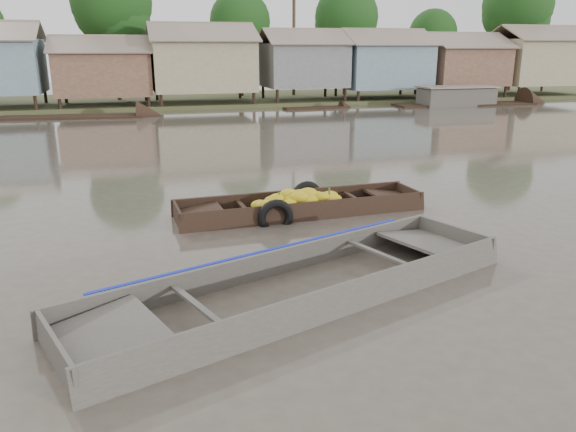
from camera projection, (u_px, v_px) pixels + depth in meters
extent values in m
plane|color=#494038|center=(282.00, 267.00, 10.15)|extent=(120.00, 120.00, 0.00)
cube|color=#384723|center=(163.00, 102.00, 40.56)|extent=(120.00, 12.00, 0.50)
cube|color=brown|center=(104.00, 74.00, 35.72)|extent=(5.80, 4.60, 2.70)
cube|color=brown|center=(100.00, 44.00, 34.05)|extent=(6.20, 2.67, 1.14)
cube|color=brown|center=(102.00, 44.00, 36.34)|extent=(6.20, 2.67, 1.14)
cube|color=gray|center=(202.00, 65.00, 37.22)|extent=(6.50, 5.30, 3.30)
cube|color=brown|center=(204.00, 32.00, 35.30)|extent=(6.90, 3.08, 1.31)
cube|color=brown|center=(198.00, 33.00, 37.93)|extent=(6.90, 3.08, 1.31)
cube|color=slate|center=(303.00, 65.00, 39.05)|extent=(5.40, 4.70, 2.90)
cube|color=brown|center=(309.00, 36.00, 37.33)|extent=(5.80, 2.73, 1.17)
cube|color=brown|center=(298.00, 37.00, 39.67)|extent=(5.80, 2.73, 1.17)
cube|color=slate|center=(382.00, 66.00, 40.64)|extent=(6.00, 5.00, 3.10)
cube|color=brown|center=(392.00, 37.00, 38.82)|extent=(6.40, 2.90, 1.24)
cube|color=brown|center=(376.00, 37.00, 41.30)|extent=(6.40, 2.90, 1.24)
cube|color=brown|center=(461.00, 66.00, 42.34)|extent=(5.70, 4.90, 2.80)
cube|color=brown|center=(473.00, 40.00, 40.58)|extent=(6.10, 2.85, 1.21)
cube|color=brown|center=(454.00, 40.00, 43.02)|extent=(6.10, 2.85, 1.21)
cube|color=gray|center=(534.00, 62.00, 43.95)|extent=(6.30, 5.10, 3.40)
cube|color=brown|center=(550.00, 33.00, 42.06)|extent=(6.70, 2.96, 1.26)
cube|color=brown|center=(526.00, 34.00, 44.60)|extent=(6.70, 2.96, 1.26)
cylinder|color=#473323|center=(116.00, 57.00, 38.88)|extent=(0.28, 0.28, 6.30)
sphere|color=#143C13|center=(111.00, 2.00, 37.84)|extent=(5.40, 5.40, 5.40)
cylinder|color=#473323|center=(241.00, 64.00, 42.28)|extent=(0.28, 0.28, 5.25)
sphere|color=#143C13|center=(240.00, 22.00, 41.42)|extent=(4.50, 4.50, 4.50)
cylinder|color=#473323|center=(345.00, 61.00, 43.39)|extent=(0.28, 0.28, 5.60)
sphere|color=#143C13|center=(346.00, 17.00, 42.46)|extent=(4.80, 4.80, 4.80)
cylinder|color=#473323|center=(431.00, 66.00, 46.54)|extent=(0.28, 0.28, 4.55)
sphere|color=#143C13|center=(433.00, 34.00, 45.79)|extent=(3.90, 3.90, 3.90)
cylinder|color=#473323|center=(512.00, 53.00, 47.13)|extent=(0.28, 0.28, 6.65)
sphere|color=#143C13|center=(518.00, 5.00, 46.03)|extent=(5.70, 5.70, 5.70)
cylinder|color=#473323|center=(294.00, 45.00, 42.46)|extent=(0.24, 0.24, 8.00)
cube|color=black|center=(300.00, 216.00, 13.47)|extent=(5.87, 1.39, 0.08)
cube|color=black|center=(292.00, 200.00, 13.98)|extent=(5.96, 0.44, 0.55)
cube|color=black|center=(310.00, 214.00, 12.83)|extent=(5.96, 0.44, 0.55)
cube|color=black|center=(408.00, 197.00, 14.29)|extent=(0.12, 1.29, 0.52)
cube|color=black|center=(390.00, 196.00, 14.11)|extent=(1.06, 1.16, 0.20)
cube|color=black|center=(178.00, 218.00, 12.52)|extent=(0.12, 1.29, 0.52)
cube|color=black|center=(200.00, 213.00, 12.66)|extent=(1.06, 1.16, 0.20)
cube|color=black|center=(244.00, 207.00, 12.95)|extent=(0.16, 1.24, 0.05)
cube|color=black|center=(354.00, 198.00, 13.80)|extent=(0.16, 1.24, 0.05)
ellipsoid|color=gold|center=(316.00, 197.00, 13.40)|extent=(0.45, 0.32, 0.27)
ellipsoid|color=gold|center=(299.00, 197.00, 13.15)|extent=(0.47, 0.33, 0.28)
ellipsoid|color=gold|center=(306.00, 198.00, 13.78)|extent=(0.42, 0.30, 0.25)
ellipsoid|color=gold|center=(300.00, 194.00, 13.42)|extent=(0.38, 0.27, 0.22)
ellipsoid|color=gold|center=(278.00, 199.00, 13.23)|extent=(0.49, 0.35, 0.29)
ellipsoid|color=gold|center=(322.00, 197.00, 13.33)|extent=(0.38, 0.28, 0.23)
ellipsoid|color=gold|center=(289.00, 194.00, 13.28)|extent=(0.47, 0.33, 0.28)
ellipsoid|color=gold|center=(305.00, 199.00, 13.27)|extent=(0.44, 0.32, 0.26)
ellipsoid|color=gold|center=(289.00, 198.00, 13.40)|extent=(0.43, 0.31, 0.26)
ellipsoid|color=gold|center=(307.00, 198.00, 13.83)|extent=(0.41, 0.29, 0.24)
ellipsoid|color=gold|center=(334.00, 200.00, 13.47)|extent=(0.45, 0.32, 0.27)
ellipsoid|color=gold|center=(296.00, 197.00, 13.45)|extent=(0.47, 0.33, 0.28)
ellipsoid|color=gold|center=(274.00, 211.00, 12.88)|extent=(0.48, 0.35, 0.29)
ellipsoid|color=gold|center=(285.00, 197.00, 13.54)|extent=(0.39, 0.28, 0.23)
ellipsoid|color=gold|center=(291.00, 199.00, 13.55)|extent=(0.40, 0.29, 0.24)
ellipsoid|color=gold|center=(265.00, 206.00, 13.07)|extent=(0.49, 0.35, 0.29)
ellipsoid|color=gold|center=(276.00, 211.00, 12.90)|extent=(0.48, 0.34, 0.28)
ellipsoid|color=gold|center=(289.00, 204.00, 12.99)|extent=(0.38, 0.27, 0.23)
ellipsoid|color=gold|center=(271.00, 208.00, 12.96)|extent=(0.49, 0.35, 0.29)
ellipsoid|color=gold|center=(322.00, 198.00, 13.85)|extent=(0.43, 0.31, 0.25)
ellipsoid|color=gold|center=(267.00, 214.00, 12.81)|extent=(0.39, 0.28, 0.23)
ellipsoid|color=gold|center=(330.00, 197.00, 13.83)|extent=(0.48, 0.34, 0.29)
ellipsoid|color=gold|center=(260.00, 205.00, 13.21)|extent=(0.45, 0.32, 0.27)
ellipsoid|color=gold|center=(345.00, 205.00, 13.37)|extent=(0.41, 0.29, 0.24)
ellipsoid|color=gold|center=(276.00, 207.00, 12.97)|extent=(0.44, 0.31, 0.26)
ellipsoid|color=gold|center=(310.00, 208.00, 13.10)|extent=(0.40, 0.28, 0.24)
ellipsoid|color=gold|center=(308.00, 194.00, 13.33)|extent=(0.50, 0.36, 0.30)
ellipsoid|color=gold|center=(311.00, 201.00, 13.24)|extent=(0.43, 0.31, 0.25)
ellipsoid|color=gold|center=(262.00, 210.00, 13.06)|extent=(0.38, 0.27, 0.23)
ellipsoid|color=gold|center=(293.00, 199.00, 13.20)|extent=(0.46, 0.33, 0.27)
ellipsoid|color=gold|center=(273.00, 201.00, 13.21)|extent=(0.42, 0.30, 0.25)
ellipsoid|color=gold|center=(291.00, 198.00, 13.49)|extent=(0.44, 0.31, 0.26)
cylinder|color=#3F6626|center=(279.00, 196.00, 13.16)|extent=(0.04, 0.04, 0.19)
cylinder|color=#3F6626|center=(309.00, 194.00, 13.38)|extent=(0.04, 0.04, 0.19)
cylinder|color=#3F6626|center=(329.00, 192.00, 13.54)|extent=(0.04, 0.04, 0.19)
torus|color=black|center=(307.00, 197.00, 14.18)|extent=(0.84, 0.23, 0.84)
torus|color=black|center=(276.00, 217.00, 12.49)|extent=(0.84, 0.23, 0.84)
cube|color=#443F39|center=(300.00, 300.00, 9.00)|extent=(7.56, 4.03, 0.08)
cube|color=#443F39|center=(269.00, 267.00, 9.64)|extent=(7.23, 2.73, 0.61)
cube|color=#443F39|center=(337.00, 305.00, 8.21)|extent=(7.23, 2.73, 0.61)
cube|color=#443F39|center=(453.00, 240.00, 11.00)|extent=(0.68, 1.77, 0.58)
cube|color=#443F39|center=(431.00, 243.00, 10.62)|extent=(1.76, 1.95, 0.24)
cube|color=#443F39|center=(56.00, 357.00, 6.85)|extent=(0.68, 1.77, 0.58)
cube|color=#443F39|center=(108.00, 336.00, 7.19)|extent=(1.76, 1.95, 0.24)
cube|color=#443F39|center=(199.00, 307.00, 7.90)|extent=(0.70, 1.72, 0.05)
cube|color=#443F39|center=(381.00, 255.00, 9.88)|extent=(0.70, 1.72, 0.05)
cube|color=#665E54|center=(300.00, 297.00, 8.99)|extent=(5.84, 3.29, 0.02)
cube|color=#101FA8|center=(267.00, 254.00, 9.62)|extent=(5.83, 2.16, 0.15)
torus|color=olive|center=(391.00, 277.00, 9.71)|extent=(0.43, 0.43, 0.06)
torus|color=olive|center=(391.00, 275.00, 9.70)|extent=(0.34, 0.34, 0.06)
cube|color=black|center=(72.00, 119.00, 31.51)|extent=(7.85, 2.44, 0.35)
cube|color=black|center=(464.00, 106.00, 38.42)|extent=(9.98, 2.63, 0.35)
cube|color=black|center=(315.00, 110.00, 36.15)|extent=(4.11, 1.15, 0.35)
cube|color=black|center=(456.00, 97.00, 37.96)|extent=(5.00, 2.00, 1.20)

